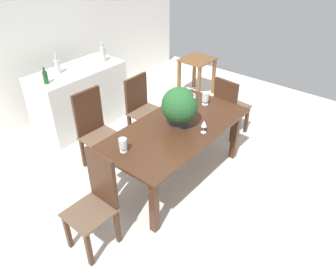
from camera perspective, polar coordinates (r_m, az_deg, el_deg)
ground_plane at (r=4.39m, az=0.06°, el=-6.56°), size 7.04×7.04×0.00m
back_wall at (r=5.60m, az=-21.94°, el=15.38°), size 6.40×0.10×2.60m
dining_table at (r=3.93m, az=1.50°, el=0.01°), size 1.90×0.95×0.76m
chair_foot_end at (r=4.93m, az=10.48°, el=5.06°), size 0.48×0.46×0.94m
chair_far_right at (r=4.82m, az=-4.68°, el=5.10°), size 0.47×0.41×0.97m
chair_far_left at (r=4.33m, az=-12.57°, el=1.29°), size 0.46×0.49×1.06m
chair_head_end at (r=3.30m, az=-12.27°, el=-10.80°), size 0.44×0.42×1.04m
flower_centerpiece at (r=3.77m, az=2.02°, el=4.99°), size 0.42×0.42×0.49m
crystal_vase_left at (r=3.45m, az=-7.84°, el=-1.65°), size 0.09×0.09×0.16m
crystal_vase_center_near at (r=4.35m, az=6.52°, el=6.43°), size 0.09×0.09×0.18m
wine_glass at (r=3.74m, az=6.27°, el=1.82°), size 0.07×0.07×0.16m
kitchen_counter at (r=5.35m, az=-15.00°, el=6.20°), size 1.43×0.67×0.94m
wine_bottle_dark at (r=5.33m, az=-11.25°, el=13.56°), size 0.08×0.08×0.30m
wine_bottle_tall at (r=4.77m, az=-20.53°, el=9.32°), size 0.07×0.07×0.23m
wine_bottle_clear at (r=5.05m, az=-18.69°, el=11.20°), size 0.08×0.08×0.29m
side_table at (r=6.16m, az=5.05°, el=11.41°), size 0.57×0.52×0.70m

